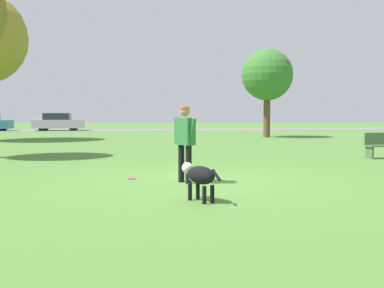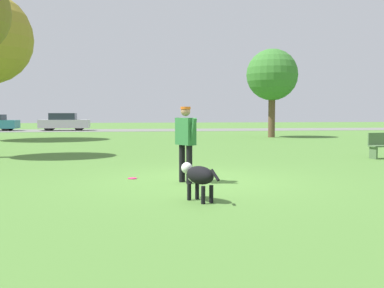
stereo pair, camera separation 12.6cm
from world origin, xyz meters
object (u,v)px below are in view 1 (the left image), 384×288
dog (199,176)px  frisbee (131,178)px  person (185,138)px  tree_far_right (267,75)px  parked_car_silver (58,122)px

dog → frisbee: bearing=-6.2°
person → frisbee: bearing=-153.0°
dog → frisbee: size_ratio=4.59×
dog → frisbee: 2.99m
tree_far_right → parked_car_silver: size_ratio=1.30×
frisbee → tree_far_right: tree_far_right is taller
frisbee → tree_far_right: size_ratio=0.04×
dog → frisbee: (-1.09, 2.75, -0.42)m
dog → parked_car_silver: parked_car_silver is taller
frisbee → parked_car_silver: parked_car_silver is taller
frisbee → dog: bearing=-68.5°
parked_car_silver → dog: bearing=-77.7°
frisbee → tree_far_right: (8.61, 16.41, 3.77)m
frisbee → parked_car_silver: bearing=100.7°
tree_far_right → dog: bearing=-111.4°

